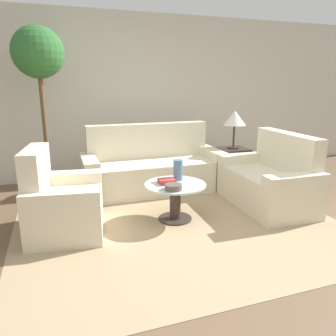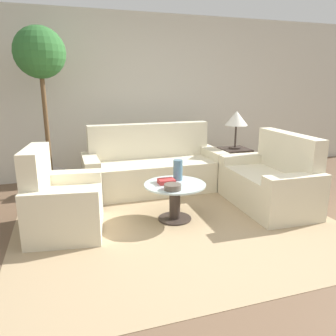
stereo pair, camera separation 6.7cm
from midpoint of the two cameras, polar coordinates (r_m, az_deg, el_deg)
The scene contains 13 objects.
ground_plane at distance 3.20m, azimuth 8.12°, elevation -13.98°, with size 14.00×14.00×0.00m, color brown.
wall_back at distance 5.56m, azimuth -4.82°, elevation 12.28°, with size 10.00×0.06×2.60m.
rug at distance 3.82m, azimuth 1.69°, elevation -8.87°, with size 3.48×3.18×0.01m.
sofa_main at distance 4.80m, azimuth -2.13°, elevation -0.18°, with size 2.01×0.78×0.94m.
armchair at distance 3.60m, azimuth -17.77°, elevation -6.14°, with size 0.84×0.97×0.90m.
loveseat at distance 4.35m, azimuth 18.01°, elevation -2.53°, with size 0.78×1.33×0.92m.
coffee_table at distance 3.71m, azimuth 1.72°, elevation -5.01°, with size 0.69×0.69×0.43m.
side_table at distance 5.27m, azimuth 11.78°, elevation 0.51°, with size 0.42×0.42×0.53m.
table_lamp at distance 5.14m, azimuth 12.20°, elevation 8.31°, with size 0.35×0.35×0.58m.
potted_plant at distance 4.69m, azimuth -20.74°, elevation 14.95°, with size 0.65×0.65×2.23m.
vase at distance 3.78m, azimuth 2.24°, elevation -0.35°, with size 0.11×0.11×0.24m.
bowl at distance 3.45m, azimuth 1.37°, elevation -3.33°, with size 0.18×0.18×0.06m.
book_stack at distance 3.67m, azimuth 0.24°, elevation -2.32°, with size 0.18×0.15×0.05m.
Camera 2 is at (-1.24, -2.52, 1.53)m, focal length 35.00 mm.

